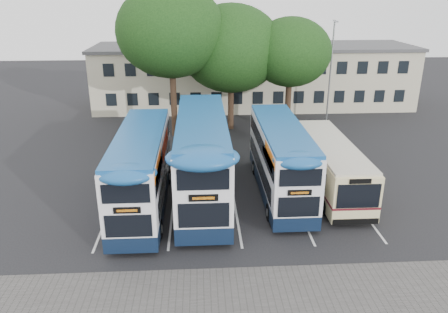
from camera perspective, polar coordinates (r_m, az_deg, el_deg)
ground at (r=22.19m, az=12.13°, el=-10.70°), size 120.00×120.00×0.00m
paving_strip at (r=17.81m, az=9.84°, el=-19.48°), size 40.00×6.00×0.01m
bay_lines at (r=25.89m, az=1.23°, el=-5.32°), size 14.12×11.00×0.01m
depot_building at (r=46.23m, az=3.84°, el=10.56°), size 32.40×8.40×6.20m
lamp_post at (r=40.35m, az=13.79°, el=11.28°), size 0.25×1.05×9.06m
tree_left at (r=35.35m, az=-6.96°, el=15.96°), size 8.49×8.49×12.10m
tree_mid at (r=37.13m, az=0.94°, el=13.92°), size 8.49×8.49×10.53m
tree_right at (r=36.95m, az=8.70°, el=13.30°), size 6.62×6.62×9.53m
bus_dd_left at (r=24.29m, az=-10.71°, el=-1.37°), size 2.52×10.41×4.34m
bus_dd_mid at (r=24.94m, az=-2.87°, el=0.28°), size 2.82×11.63×4.85m
bus_dd_right at (r=25.75m, az=7.39°, el=-0.02°), size 2.46×10.14×4.22m
bus_single at (r=27.20m, az=13.62°, el=-0.74°), size 2.53×9.96×2.97m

